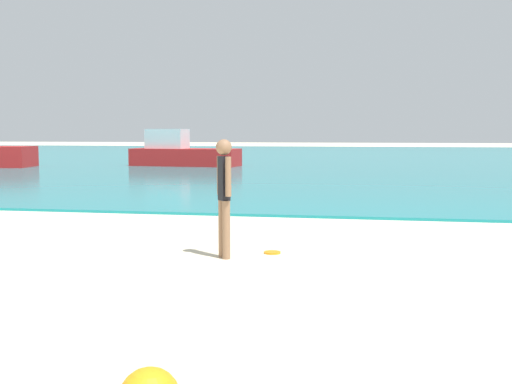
# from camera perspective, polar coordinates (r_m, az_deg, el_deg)

# --- Properties ---
(water) EXTENTS (160.00, 60.00, 0.06)m
(water) POSITION_cam_1_polar(r_m,az_deg,el_deg) (42.35, 8.10, 3.23)
(water) COLOR teal
(water) RESTS_ON ground
(person_standing) EXTENTS (0.26, 0.32, 1.65)m
(person_standing) POSITION_cam_1_polar(r_m,az_deg,el_deg) (8.41, -3.00, 0.10)
(person_standing) COLOR #936B4C
(person_standing) RESTS_ON ground
(frisbee) EXTENTS (0.24, 0.24, 0.03)m
(frisbee) POSITION_cam_1_polar(r_m,az_deg,el_deg) (8.86, 1.52, -5.66)
(frisbee) COLOR orange
(frisbee) RESTS_ON ground
(boat_far) EXTENTS (5.56, 2.28, 1.84)m
(boat_far) POSITION_cam_1_polar(r_m,az_deg,el_deg) (30.90, -6.98, 3.62)
(boat_far) COLOR red
(boat_far) RESTS_ON water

